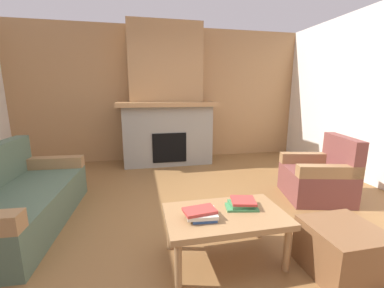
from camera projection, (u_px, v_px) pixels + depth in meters
ground at (196, 229)px, 2.61m from camera, size 9.00×9.00×0.00m
wall_back_wood_panel at (164, 95)px, 5.20m from camera, size 6.00×0.12×2.70m
fireplace at (166, 105)px, 4.88m from camera, size 1.90×0.82×2.70m
couch at (15, 202)px, 2.60m from camera, size 0.94×1.84×0.85m
armchair at (319, 177)px, 3.33m from camera, size 0.92×0.92×0.85m
coffee_table at (225, 219)px, 2.07m from camera, size 1.00×0.60×0.43m
ottoman at (342, 250)px, 1.94m from camera, size 0.52×0.52×0.40m
book_stack_near_edge at (202, 213)px, 1.96m from camera, size 0.28×0.22×0.08m
book_stack_center at (242, 204)px, 2.15m from camera, size 0.30×0.24×0.07m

